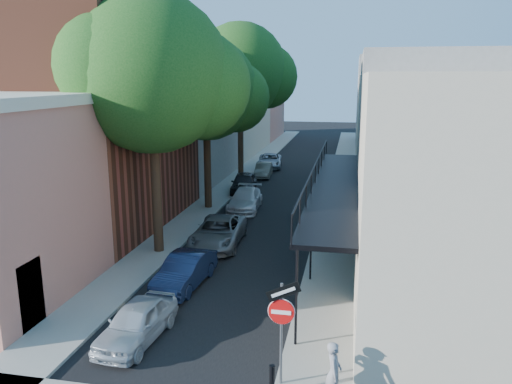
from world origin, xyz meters
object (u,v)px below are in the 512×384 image
at_px(parked_car_c, 219,232).
at_px(pedestrian, 334,372).
at_px(bollard, 272,380).
at_px(parked_car_b, 185,271).
at_px(oak_mid, 213,91).
at_px(parked_car_d, 245,200).
at_px(oak_near, 163,77).
at_px(parked_car_e, 244,183).
at_px(parked_car_g, 270,161).
at_px(oak_far, 247,72).
at_px(sign_post, 282,316).
at_px(parked_car_a, 137,322).
at_px(parked_car_f, 264,170).

bearing_deg(parked_car_c, pedestrian, -64.44).
distance_m(bollard, parked_car_b, 7.57).
bearing_deg(oak_mid, parked_car_d, -2.40).
bearing_deg(parked_car_c, bollard, -70.88).
xyz_separation_m(oak_near, parked_car_c, (1.97, 1.32, -7.22)).
height_order(parked_car_b, parked_car_e, parked_car_e).
distance_m(parked_car_b, parked_car_g, 26.05).
distance_m(parked_car_b, parked_car_e, 16.05).
height_order(oak_far, parked_car_e, oak_far).
relative_size(sign_post, oak_mid, 0.29).
bearing_deg(parked_car_g, parked_car_a, -95.23).
relative_size(bollard, parked_car_c, 0.17).
distance_m(oak_far, pedestrian, 28.85).
bearing_deg(parked_car_c, parked_car_f, 90.35).
distance_m(oak_mid, parked_car_f, 12.16).
bearing_deg(parked_car_f, parked_car_g, 88.39).
relative_size(parked_car_b, parked_car_d, 0.87).
distance_m(sign_post, pedestrian, 1.82).
bearing_deg(parked_car_d, parked_car_g, 90.24).
relative_size(bollard, parked_car_b, 0.21).
relative_size(oak_mid, parked_car_c, 2.17).
distance_m(oak_near, parked_car_c, 7.60).
bearing_deg(pedestrian, parked_car_a, 69.66).
height_order(parked_car_b, parked_car_f, parked_car_b).
relative_size(parked_car_f, pedestrian, 2.18).
bearing_deg(parked_car_c, parked_car_d, 88.57).
xyz_separation_m(parked_car_a, parked_car_f, (-0.75, 25.92, -0.03)).
bearing_deg(parked_car_b, oak_mid, 104.65).
height_order(oak_mid, oak_far, oak_far).
height_order(parked_car_a, parked_car_d, parked_car_d).
relative_size(oak_mid, parked_car_g, 2.31).
xyz_separation_m(parked_car_e, parked_car_f, (0.35, 5.78, -0.13)).
bearing_deg(parked_car_e, pedestrian, -78.87).
height_order(bollard, parked_car_g, parked_car_g).
bearing_deg(oak_mid, parked_car_a, -83.06).
xyz_separation_m(bollard, oak_near, (-6.37, 9.76, 7.36)).
bearing_deg(pedestrian, parked_car_f, 11.83).
relative_size(oak_far, parked_car_a, 3.37).
bearing_deg(bollard, parked_car_c, 111.66).
bearing_deg(oak_mid, pedestrian, -65.89).
xyz_separation_m(sign_post, parked_car_f, (-5.41, 27.47, -1.47)).
distance_m(oak_near, pedestrian, 14.35).
bearing_deg(oak_mid, parked_car_f, 83.48).
relative_size(oak_near, parked_car_a, 3.24).
bearing_deg(sign_post, parked_car_e, 104.87).
bearing_deg(bollard, parked_car_f, 100.64).
xyz_separation_m(sign_post, parked_car_a, (-4.66, 1.55, -1.44)).
distance_m(parked_car_c, pedestrian, 12.56).
height_order(parked_car_e, parked_car_f, parked_car_e).
xyz_separation_m(sign_post, parked_car_d, (-4.69, 17.18, -1.41)).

